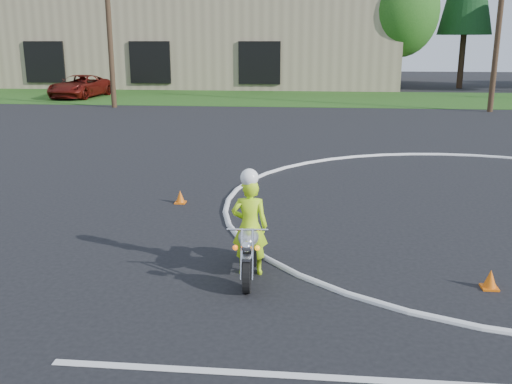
# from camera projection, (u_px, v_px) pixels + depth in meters

# --- Properties ---
(grass_strip) EXTENTS (120.00, 10.00, 0.02)m
(grass_strip) POSITION_uv_depth(u_px,v_px,m) (379.00, 99.00, 35.69)
(grass_strip) COLOR #1E4714
(grass_strip) RESTS_ON ground
(primary_motorcycle) EXTENTS (0.62, 1.76, 0.93)m
(primary_motorcycle) POSITION_uv_depth(u_px,v_px,m) (249.00, 249.00, 8.86)
(primary_motorcycle) COLOR black
(primary_motorcycle) RESTS_ON ground
(rider_primary_grp) EXTENTS (0.59, 0.40, 1.72)m
(rider_primary_grp) POSITION_uv_depth(u_px,v_px,m) (250.00, 224.00, 8.89)
(rider_primary_grp) COLOR #B7F019
(rider_primary_grp) RESTS_ON ground
(pickup_grp) EXTENTS (2.84, 5.32, 1.42)m
(pickup_grp) POSITION_uv_depth(u_px,v_px,m) (80.00, 86.00, 36.41)
(pickup_grp) COLOR #510D09
(pickup_grp) RESTS_ON ground
(warehouse) EXTENTS (41.00, 17.00, 8.30)m
(warehouse) POSITION_uv_depth(u_px,v_px,m) (152.00, 33.00, 48.84)
(warehouse) COLOR tan
(warehouse) RESTS_ON ground
(utility_poles) EXTENTS (41.60, 1.12, 10.00)m
(utility_poles) POSITION_uv_depth(u_px,v_px,m) (501.00, 6.00, 28.10)
(utility_poles) COLOR #473321
(utility_poles) RESTS_ON ground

